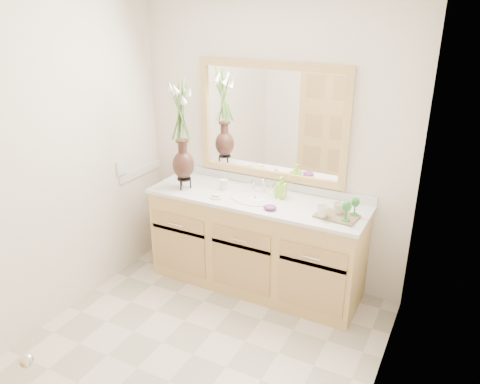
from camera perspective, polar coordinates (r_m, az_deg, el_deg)
The scene contains 19 objects.
floor at distance 3.53m, azimuth -5.75°, elevation -19.09°, with size 2.60×2.60×0.00m, color beige.
wall_back at distance 3.96m, azimuth 3.85°, elevation 5.69°, with size 2.40×0.02×2.40m, color white.
wall_left at distance 3.66m, azimuth -22.51°, elevation 2.60°, with size 0.02×2.60×2.40m, color white.
wall_right at distance 2.48m, azimuth 17.27°, elevation -5.81°, with size 0.02×2.60×2.40m, color white.
vanity at distance 4.03m, azimuth 1.91°, elevation -6.32°, with size 1.80×0.55×0.80m.
counter at distance 3.85m, azimuth 1.99°, elevation -0.88°, with size 1.84×0.57×0.03m, color silver.
sink at distance 3.85m, azimuth 1.87°, elevation -1.51°, with size 0.38×0.34×0.23m.
mirror at distance 3.89m, azimuth 3.80°, elevation 8.51°, with size 1.32×0.04×0.97m.
switch_plate at distance 4.22m, azimuth -14.22°, elevation 2.94°, with size 0.02×0.12×0.12m, color white.
flower_vase at distance 3.88m, azimuth -7.19°, elevation 8.75°, with size 0.22×0.22×0.88m.
tumbler at distance 3.99m, azimuth -2.00°, elevation 0.92°, with size 0.07×0.07×0.09m, color beige.
soap_dish at distance 3.83m, azimuth -2.90°, elevation -0.59°, with size 0.10×0.10×0.03m.
soap_bottle at distance 3.83m, azimuth 5.04°, elevation 0.48°, with size 0.07×0.08×0.16m, color #8CDB33.
purple_dish at distance 3.61m, azimuth 3.67°, elevation -1.89°, with size 0.11×0.09×0.04m, color #652672.
tray at distance 3.56m, azimuth 11.70°, elevation -2.90°, with size 0.31×0.20×0.02m, color brown.
mug_left at distance 3.50m, azimuth 10.08°, elevation -2.25°, with size 0.09×0.09×0.09m, color beige.
mug_right at distance 3.58m, azimuth 11.97°, elevation -1.88°, with size 0.09×0.08×0.09m, color beige.
goblet_front at distance 3.45m, azimuth 12.89°, elevation -1.86°, with size 0.07×0.07×0.15m.
goblet_back at distance 3.56m, azimuth 13.88°, elevation -1.32°, with size 0.06×0.06×0.14m.
Camera 1 is at (1.51, -2.19, 2.32)m, focal length 35.00 mm.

